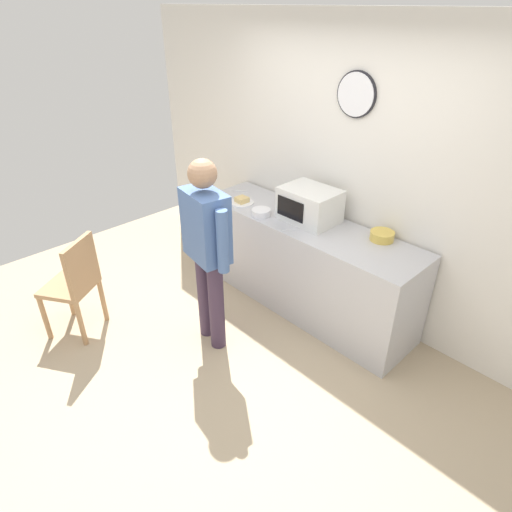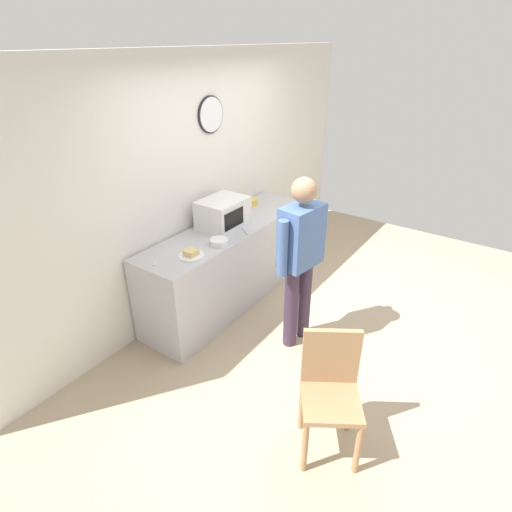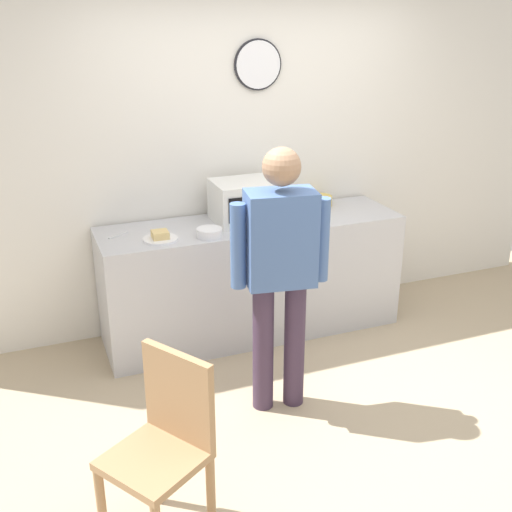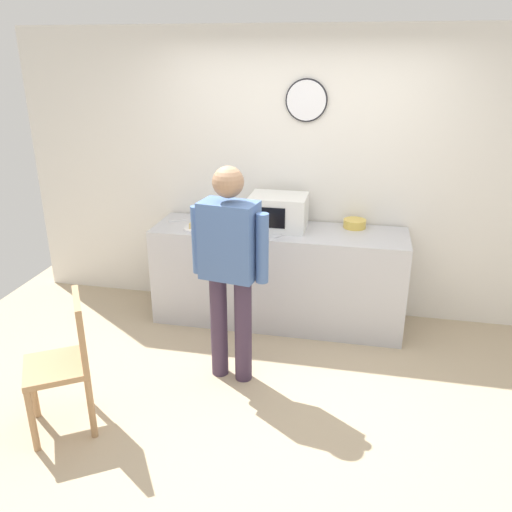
% 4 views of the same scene
% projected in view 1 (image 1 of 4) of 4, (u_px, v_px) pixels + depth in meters
% --- Properties ---
extents(ground_plane, '(6.00, 6.00, 0.00)m').
position_uv_depth(ground_plane, '(217.00, 372.00, 3.56)').
color(ground_plane, tan).
extents(back_wall, '(5.40, 0.13, 2.60)m').
position_uv_depth(back_wall, '(349.00, 174.00, 3.86)').
color(back_wall, silver).
rests_on(back_wall, ground_plane).
extents(kitchen_counter, '(2.26, 0.62, 0.90)m').
position_uv_depth(kitchen_counter, '(303.00, 265.00, 4.15)').
color(kitchen_counter, '#B7B7BC').
rests_on(kitchen_counter, ground_plane).
extents(microwave, '(0.50, 0.39, 0.30)m').
position_uv_depth(microwave, '(309.00, 205.00, 3.89)').
color(microwave, silver).
rests_on(microwave, kitchen_counter).
extents(sandwich_plate, '(0.23, 0.23, 0.07)m').
position_uv_depth(sandwich_plate, '(242.00, 201.00, 4.28)').
color(sandwich_plate, white).
rests_on(sandwich_plate, kitchen_counter).
extents(salad_bowl, '(0.20, 0.20, 0.07)m').
position_uv_depth(salad_bowl, '(382.00, 236.00, 3.62)').
color(salad_bowl, gold).
rests_on(salad_bowl, kitchen_counter).
extents(cereal_bowl, '(0.18, 0.18, 0.06)m').
position_uv_depth(cereal_bowl, '(261.00, 212.00, 4.04)').
color(cereal_bowl, white).
rests_on(cereal_bowl, kitchen_counter).
extents(fork_utensil, '(0.11, 0.15, 0.01)m').
position_uv_depth(fork_utensil, '(291.00, 230.00, 3.79)').
color(fork_utensil, silver).
rests_on(fork_utensil, kitchen_counter).
extents(spoon_utensil, '(0.15, 0.11, 0.01)m').
position_uv_depth(spoon_utensil, '(239.00, 191.00, 4.56)').
color(spoon_utensil, silver).
rests_on(spoon_utensil, kitchen_counter).
extents(person_standing, '(0.58, 0.30, 1.66)m').
position_uv_depth(person_standing, '(207.00, 244.00, 3.43)').
color(person_standing, '#3C2C42').
rests_on(person_standing, ground_plane).
extents(wooden_chair, '(0.55, 0.55, 0.94)m').
position_uv_depth(wooden_chair, '(75.00, 283.00, 3.76)').
color(wooden_chair, '#A87F56').
rests_on(wooden_chair, ground_plane).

